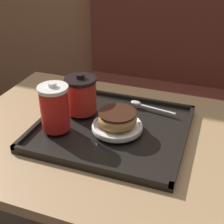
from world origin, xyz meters
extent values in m
cube|color=brown|center=(0.25, 0.84, 0.23)|extent=(1.53, 0.44, 0.45)
cube|color=tan|center=(0.00, 0.00, 0.69)|extent=(0.96, 0.65, 0.03)
cylinder|color=#333338|center=(0.00, 0.00, 0.34)|extent=(0.08, 0.08, 0.68)
cube|color=black|center=(-0.03, 0.02, 0.71)|extent=(0.43, 0.38, 0.01)
cube|color=black|center=(-0.03, -0.17, 0.72)|extent=(0.43, 0.01, 0.01)
cube|color=black|center=(-0.03, 0.20, 0.72)|extent=(0.43, 0.01, 0.01)
cube|color=black|center=(-0.24, 0.02, 0.72)|extent=(0.01, 0.38, 0.01)
cube|color=black|center=(0.18, 0.02, 0.72)|extent=(0.01, 0.38, 0.01)
cylinder|color=red|center=(-0.17, -0.06, 0.79)|extent=(0.08, 0.08, 0.12)
cylinder|color=white|center=(-0.17, -0.06, 0.85)|extent=(0.08, 0.08, 0.01)
cylinder|color=white|center=(-0.17, -0.06, 0.86)|extent=(0.02, 0.02, 0.01)
cylinder|color=red|center=(-0.15, 0.06, 0.78)|extent=(0.09, 0.09, 0.10)
cylinder|color=black|center=(-0.15, 0.06, 0.83)|extent=(0.10, 0.10, 0.01)
cylinder|color=black|center=(-0.15, 0.06, 0.85)|extent=(0.03, 0.03, 0.01)
cylinder|color=white|center=(-0.01, 0.00, 0.73)|extent=(0.14, 0.14, 0.01)
torus|color=white|center=(-0.01, 0.00, 0.74)|extent=(0.14, 0.14, 0.01)
torus|color=tan|center=(-0.01, 0.00, 0.76)|extent=(0.11, 0.11, 0.04)
cylinder|color=#381E14|center=(-0.01, 0.00, 0.78)|extent=(0.10, 0.10, 0.00)
ellipsoid|color=silver|center=(0.00, 0.15, 0.74)|extent=(0.04, 0.03, 0.01)
cube|color=silver|center=(0.07, 0.14, 0.73)|extent=(0.12, 0.03, 0.00)
camera|label=1|loc=(0.23, -0.70, 1.21)|focal=50.00mm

